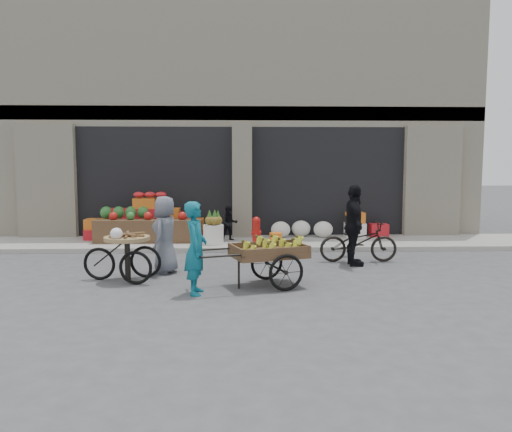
{
  "coord_description": "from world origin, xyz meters",
  "views": [
    {
      "loc": [
        -0.1,
        -9.11,
        2.18
      ],
      "look_at": [
        0.26,
        1.15,
        1.1
      ],
      "focal_mm": 35.0,
      "sensor_mm": 36.0,
      "label": 1
    }
  ],
  "objects_px": {
    "fire_hydrant": "(256,229)",
    "seated_person": "(229,223)",
    "orange_bucket": "(276,239)",
    "vendor_woman": "(196,248)",
    "cyclist": "(354,225)",
    "bicycle": "(358,242)",
    "pineapple_bin": "(213,234)",
    "vendor_grey": "(165,235)",
    "banana_cart": "(266,250)",
    "tricycle_cart": "(127,251)"
  },
  "relations": [
    {
      "from": "fire_hydrant",
      "to": "seated_person",
      "type": "distance_m",
      "value": 0.96
    },
    {
      "from": "pineapple_bin",
      "to": "cyclist",
      "type": "xyz_separation_m",
      "value": [
        3.11,
        -2.23,
        0.5
      ]
    },
    {
      "from": "banana_cart",
      "to": "vendor_woman",
      "type": "bearing_deg",
      "value": -175.84
    },
    {
      "from": "orange_bucket",
      "to": "bicycle",
      "type": "height_order",
      "value": "bicycle"
    },
    {
      "from": "banana_cart",
      "to": "vendor_grey",
      "type": "height_order",
      "value": "vendor_grey"
    },
    {
      "from": "tricycle_cart",
      "to": "banana_cart",
      "type": "bearing_deg",
      "value": -3.06
    },
    {
      "from": "banana_cart",
      "to": "vendor_grey",
      "type": "relative_size",
      "value": 1.51
    },
    {
      "from": "orange_bucket",
      "to": "banana_cart",
      "type": "relative_size",
      "value": 0.14
    },
    {
      "from": "vendor_grey",
      "to": "bicycle",
      "type": "bearing_deg",
      "value": 117.63
    },
    {
      "from": "tricycle_cart",
      "to": "vendor_grey",
      "type": "relative_size",
      "value": 0.94
    },
    {
      "from": "vendor_woman",
      "to": "cyclist",
      "type": "bearing_deg",
      "value": -53.97
    },
    {
      "from": "pineapple_bin",
      "to": "banana_cart",
      "type": "distance_m",
      "value": 4.15
    },
    {
      "from": "seated_person",
      "to": "cyclist",
      "type": "xyz_separation_m",
      "value": [
        2.71,
        -2.83,
        0.28
      ]
    },
    {
      "from": "pineapple_bin",
      "to": "vendor_grey",
      "type": "relative_size",
      "value": 0.34
    },
    {
      "from": "banana_cart",
      "to": "orange_bucket",
      "type": "bearing_deg",
      "value": 64.97
    },
    {
      "from": "seated_person",
      "to": "cyclist",
      "type": "bearing_deg",
      "value": -56.22
    },
    {
      "from": "vendor_grey",
      "to": "tricycle_cart",
      "type": "bearing_deg",
      "value": -29.03
    },
    {
      "from": "vendor_grey",
      "to": "bicycle",
      "type": "xyz_separation_m",
      "value": [
        4.13,
        0.99,
        -0.32
      ]
    },
    {
      "from": "seated_person",
      "to": "vendor_grey",
      "type": "height_order",
      "value": "vendor_grey"
    },
    {
      "from": "fire_hydrant",
      "to": "tricycle_cart",
      "type": "xyz_separation_m",
      "value": [
        -2.53,
        -3.43,
        0.06
      ]
    },
    {
      "from": "fire_hydrant",
      "to": "tricycle_cart",
      "type": "relative_size",
      "value": 0.49
    },
    {
      "from": "fire_hydrant",
      "to": "orange_bucket",
      "type": "height_order",
      "value": "fire_hydrant"
    },
    {
      "from": "tricycle_cart",
      "to": "seated_person",
      "type": "bearing_deg",
      "value": 73.73
    },
    {
      "from": "bicycle",
      "to": "cyclist",
      "type": "xyz_separation_m",
      "value": [
        -0.2,
        -0.4,
        0.42
      ]
    },
    {
      "from": "fire_hydrant",
      "to": "seated_person",
      "type": "relative_size",
      "value": 0.76
    },
    {
      "from": "tricycle_cart",
      "to": "orange_bucket",
      "type": "bearing_deg",
      "value": 56.02
    },
    {
      "from": "banana_cart",
      "to": "fire_hydrant",
      "type": "bearing_deg",
      "value": 72.32
    },
    {
      "from": "orange_bucket",
      "to": "vendor_woman",
      "type": "bearing_deg",
      "value": -110.88
    },
    {
      "from": "vendor_grey",
      "to": "pineapple_bin",
      "type": "bearing_deg",
      "value": 177.97
    },
    {
      "from": "pineapple_bin",
      "to": "vendor_woman",
      "type": "height_order",
      "value": "vendor_woman"
    },
    {
      "from": "orange_bucket",
      "to": "vendor_woman",
      "type": "xyz_separation_m",
      "value": [
        -1.67,
        -4.37,
        0.51
      ]
    },
    {
      "from": "seated_person",
      "to": "bicycle",
      "type": "bearing_deg",
      "value": -49.84
    },
    {
      "from": "banana_cart",
      "to": "bicycle",
      "type": "xyz_separation_m",
      "value": [
        2.17,
        2.15,
        -0.21
      ]
    },
    {
      "from": "seated_person",
      "to": "bicycle",
      "type": "height_order",
      "value": "seated_person"
    },
    {
      "from": "pineapple_bin",
      "to": "vendor_woman",
      "type": "xyz_separation_m",
      "value": [
        -0.07,
        -4.47,
        0.41
      ]
    },
    {
      "from": "orange_bucket",
      "to": "cyclist",
      "type": "relative_size",
      "value": 0.18
    },
    {
      "from": "fire_hydrant",
      "to": "bicycle",
      "type": "xyz_separation_m",
      "value": [
        2.21,
        -1.78,
        -0.05
      ]
    },
    {
      "from": "bicycle",
      "to": "seated_person",
      "type": "bearing_deg",
      "value": 51.18
    },
    {
      "from": "fire_hydrant",
      "to": "vendor_woman",
      "type": "bearing_deg",
      "value": -104.79
    },
    {
      "from": "bicycle",
      "to": "cyclist",
      "type": "bearing_deg",
      "value": 154.46
    },
    {
      "from": "orange_bucket",
      "to": "bicycle",
      "type": "xyz_separation_m",
      "value": [
        1.71,
        -1.73,
        0.18
      ]
    },
    {
      "from": "vendor_grey",
      "to": "cyclist",
      "type": "relative_size",
      "value": 0.89
    },
    {
      "from": "vendor_woman",
      "to": "cyclist",
      "type": "relative_size",
      "value": 0.9
    },
    {
      "from": "orange_bucket",
      "to": "vendor_woman",
      "type": "distance_m",
      "value": 4.71
    },
    {
      "from": "bicycle",
      "to": "pineapple_bin",
      "type": "bearing_deg",
      "value": 62.11
    },
    {
      "from": "banana_cart",
      "to": "vendor_woman",
      "type": "xyz_separation_m",
      "value": [
        -1.21,
        -0.5,
        0.12
      ]
    },
    {
      "from": "pineapple_bin",
      "to": "vendor_woman",
      "type": "relative_size",
      "value": 0.33
    },
    {
      "from": "cyclist",
      "to": "vendor_woman",
      "type": "bearing_deg",
      "value": 126.25
    },
    {
      "from": "pineapple_bin",
      "to": "fire_hydrant",
      "type": "bearing_deg",
      "value": -2.6
    },
    {
      "from": "vendor_grey",
      "to": "bicycle",
      "type": "height_order",
      "value": "vendor_grey"
    }
  ]
}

